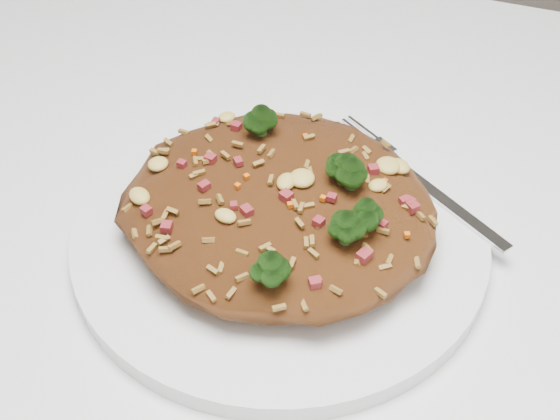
{
  "coord_description": "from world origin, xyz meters",
  "views": [
    {
      "loc": [
        0.07,
        -0.29,
        1.12
      ],
      "look_at": [
        -0.05,
        0.04,
        0.78
      ],
      "focal_mm": 50.0,
      "sensor_mm": 36.0,
      "label": 1
    }
  ],
  "objects_px": {
    "fork": "(425,186)",
    "plate": "(280,234)",
    "dining_table": "(331,389)",
    "fried_rice": "(281,198)"
  },
  "relations": [
    {
      "from": "fried_rice",
      "to": "fork",
      "type": "relative_size",
      "value": 1.38
    },
    {
      "from": "fried_rice",
      "to": "dining_table",
      "type": "bearing_deg",
      "value": -37.28
    },
    {
      "from": "dining_table",
      "to": "plate",
      "type": "relative_size",
      "value": 4.52
    },
    {
      "from": "dining_table",
      "to": "fried_rice",
      "type": "distance_m",
      "value": 0.14
    },
    {
      "from": "plate",
      "to": "fork",
      "type": "distance_m",
      "value": 0.1
    },
    {
      "from": "dining_table",
      "to": "fork",
      "type": "relative_size",
      "value": 8.35
    },
    {
      "from": "fork",
      "to": "plate",
      "type": "bearing_deg",
      "value": -106.24
    },
    {
      "from": "dining_table",
      "to": "fork",
      "type": "height_order",
      "value": "fork"
    },
    {
      "from": "fried_rice",
      "to": "fork",
      "type": "distance_m",
      "value": 0.11
    },
    {
      "from": "dining_table",
      "to": "fork",
      "type": "distance_m",
      "value": 0.15
    }
  ]
}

